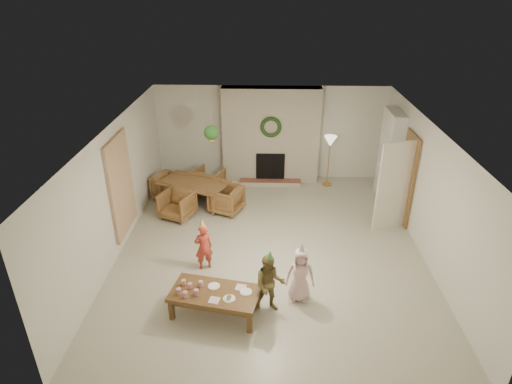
{
  "coord_description": "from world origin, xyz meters",
  "views": [
    {
      "loc": [
        -0.07,
        -7.36,
        4.93
      ],
      "look_at": [
        -0.3,
        0.4,
        1.05
      ],
      "focal_mm": 30.19,
      "sensor_mm": 36.0,
      "label": 1
    }
  ],
  "objects_px": {
    "dining_table": "(194,193)",
    "dining_chair_left": "(169,187)",
    "child_red": "(204,247)",
    "coffee_table_top": "(215,293)",
    "child_plaid": "(270,284)",
    "dining_chair_near": "(177,205)",
    "dining_chair_far": "(209,181)",
    "dining_chair_right": "(226,199)",
    "child_pink": "(300,275)"
  },
  "relations": [
    {
      "from": "dining_chair_far",
      "to": "dining_chair_right",
      "type": "xyz_separation_m",
      "value": [
        0.54,
        -1.0,
        0.0
      ]
    },
    {
      "from": "coffee_table_top",
      "to": "dining_chair_right",
      "type": "bearing_deg",
      "value": 103.26
    },
    {
      "from": "dining_table",
      "to": "dining_chair_left",
      "type": "xyz_separation_m",
      "value": [
        -0.65,
        0.28,
        0.03
      ]
    },
    {
      "from": "dining_chair_right",
      "to": "child_red",
      "type": "height_order",
      "value": "child_red"
    },
    {
      "from": "dining_table",
      "to": "child_pink",
      "type": "xyz_separation_m",
      "value": [
        2.33,
        -3.38,
        0.21
      ]
    },
    {
      "from": "child_pink",
      "to": "coffee_table_top",
      "type": "bearing_deg",
      "value": -162.02
    },
    {
      "from": "dining_chair_far",
      "to": "dining_chair_left",
      "type": "relative_size",
      "value": 1.0
    },
    {
      "from": "dining_table",
      "to": "dining_chair_right",
      "type": "height_order",
      "value": "dining_chair_right"
    },
    {
      "from": "coffee_table_top",
      "to": "dining_chair_near",
      "type": "bearing_deg",
      "value": 122.4
    },
    {
      "from": "dining_chair_near",
      "to": "dining_chair_left",
      "type": "distance_m",
      "value": 1.0
    },
    {
      "from": "dining_table",
      "to": "dining_chair_right",
      "type": "distance_m",
      "value": 0.88
    },
    {
      "from": "dining_chair_near",
      "to": "dining_chair_left",
      "type": "bearing_deg",
      "value": 135.0
    },
    {
      "from": "child_red",
      "to": "child_plaid",
      "type": "height_order",
      "value": "child_plaid"
    },
    {
      "from": "dining_chair_left",
      "to": "child_red",
      "type": "relative_size",
      "value": 0.74
    },
    {
      "from": "child_pink",
      "to": "dining_chair_far",
      "type": "bearing_deg",
      "value": 118.8
    },
    {
      "from": "dining_chair_far",
      "to": "child_plaid",
      "type": "bearing_deg",
      "value": 132.7
    },
    {
      "from": "dining_chair_left",
      "to": "dining_chair_right",
      "type": "height_order",
      "value": "same"
    },
    {
      "from": "child_red",
      "to": "dining_chair_right",
      "type": "bearing_deg",
      "value": -116.97
    },
    {
      "from": "dining_chair_far",
      "to": "child_pink",
      "type": "relative_size",
      "value": 0.69
    },
    {
      "from": "dining_table",
      "to": "child_pink",
      "type": "relative_size",
      "value": 1.63
    },
    {
      "from": "dining_chair_far",
      "to": "dining_chair_left",
      "type": "bearing_deg",
      "value": 45.0
    },
    {
      "from": "dining_chair_near",
      "to": "dining_chair_left",
      "type": "xyz_separation_m",
      "value": [
        -0.37,
        0.93,
        0.0
      ]
    },
    {
      "from": "coffee_table_top",
      "to": "dining_table",
      "type": "bearing_deg",
      "value": 115.1
    },
    {
      "from": "dining_table",
      "to": "child_plaid",
      "type": "distance_m",
      "value": 4.11
    },
    {
      "from": "dining_table",
      "to": "dining_chair_far",
      "type": "bearing_deg",
      "value": 90.0
    },
    {
      "from": "dining_table",
      "to": "dining_chair_right",
      "type": "xyz_separation_m",
      "value": [
        0.81,
        -0.35,
        0.03
      ]
    },
    {
      "from": "coffee_table_top",
      "to": "child_red",
      "type": "relative_size",
      "value": 1.51
    },
    {
      "from": "dining_chair_right",
      "to": "dining_chair_left",
      "type": "bearing_deg",
      "value": -90.0
    },
    {
      "from": "dining_chair_near",
      "to": "coffee_table_top",
      "type": "xyz_separation_m",
      "value": [
        1.22,
        -3.13,
        0.09
      ]
    },
    {
      "from": "dining_chair_far",
      "to": "dining_chair_left",
      "type": "distance_m",
      "value": 1.0
    },
    {
      "from": "dining_chair_left",
      "to": "child_red",
      "type": "height_order",
      "value": "child_red"
    },
    {
      "from": "dining_chair_near",
      "to": "child_pink",
      "type": "relative_size",
      "value": 0.69
    },
    {
      "from": "dining_chair_right",
      "to": "coffee_table_top",
      "type": "relative_size",
      "value": 0.49
    },
    {
      "from": "dining_table",
      "to": "child_plaid",
      "type": "height_order",
      "value": "child_plaid"
    },
    {
      "from": "dining_table",
      "to": "dining_chair_near",
      "type": "height_order",
      "value": "dining_chair_near"
    },
    {
      "from": "dining_table",
      "to": "dining_chair_right",
      "type": "bearing_deg",
      "value": 0.0
    },
    {
      "from": "dining_chair_right",
      "to": "coffee_table_top",
      "type": "bearing_deg",
      "value": 25.27
    },
    {
      "from": "child_plaid",
      "to": "dining_chair_far",
      "type": "bearing_deg",
      "value": 106.17
    },
    {
      "from": "dining_chair_left",
      "to": "child_red",
      "type": "xyz_separation_m",
      "value": [
        1.25,
        -2.84,
        0.15
      ]
    },
    {
      "from": "dining_chair_right",
      "to": "child_plaid",
      "type": "height_order",
      "value": "child_plaid"
    },
    {
      "from": "coffee_table_top",
      "to": "dining_chair_left",
      "type": "bearing_deg",
      "value": 122.54
    },
    {
      "from": "dining_chair_right",
      "to": "child_pink",
      "type": "distance_m",
      "value": 3.39
    },
    {
      "from": "dining_chair_left",
      "to": "child_plaid",
      "type": "height_order",
      "value": "child_plaid"
    },
    {
      "from": "dining_chair_far",
      "to": "child_red",
      "type": "height_order",
      "value": "child_red"
    },
    {
      "from": "dining_chair_far",
      "to": "child_red",
      "type": "bearing_deg",
      "value": 118.79
    },
    {
      "from": "dining_chair_near",
      "to": "dining_chair_far",
      "type": "bearing_deg",
      "value": 90.0
    },
    {
      "from": "coffee_table_top",
      "to": "child_plaid",
      "type": "bearing_deg",
      "value": 17.92
    },
    {
      "from": "dining_chair_near",
      "to": "coffee_table_top",
      "type": "height_order",
      "value": "dining_chair_near"
    },
    {
      "from": "child_red",
      "to": "child_plaid",
      "type": "distance_m",
      "value": 1.65
    },
    {
      "from": "dining_chair_far",
      "to": "child_pink",
      "type": "bearing_deg",
      "value": 140.07
    }
  ]
}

